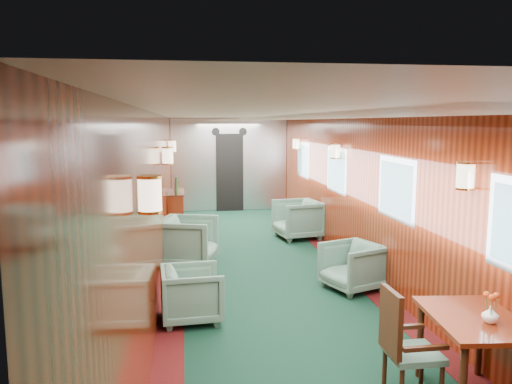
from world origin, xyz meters
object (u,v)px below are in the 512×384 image
side_chair (403,341)px  credenza (176,214)px  armchair_left_far (188,241)px  armchair_left_near (192,294)px  dining_table (474,330)px  armchair_right_far (297,219)px  armchair_right_near (352,266)px

side_chair → credenza: (-1.92, 6.29, -0.05)m
credenza → armchair_left_far: (0.22, -2.05, -0.08)m
armchair_left_near → dining_table: bearing=-136.4°
side_chair → armchair_right_far: 5.87m
armchair_left_far → side_chair: bearing=-142.1°
armchair_left_far → armchair_right_far: size_ratio=1.03×
armchair_right_near → armchair_right_far: 3.11m
dining_table → side_chair: size_ratio=1.09×
credenza → armchair_right_far: size_ratio=1.43×
side_chair → armchair_left_near: size_ratio=1.37×
side_chair → armchair_left_far: side_chair is taller
armchair_left_far → armchair_left_near: bearing=-163.3°
dining_table → credenza: size_ratio=0.87×
credenza → armchair_left_near: (0.24, -4.33, -0.15)m
armchair_left_far → armchair_right_near: bearing=-108.0°
side_chair → armchair_left_far: size_ratio=1.10×
armchair_right_far → credenza: bearing=-110.6°
armchair_left_far → armchair_right_near: 2.68m
side_chair → armchair_left_far: (-1.70, 4.24, -0.12)m
dining_table → side_chair: 0.58m
armchair_left_near → armchair_right_far: (2.14, 3.89, 0.07)m
dining_table → armchair_left_far: 4.89m
side_chair → armchair_right_far: bearing=85.4°
dining_table → side_chair: side_chair is taller
armchair_left_far → credenza: bearing=22.1°
dining_table → armchair_left_near: dining_table is taller
credenza → armchair_right_near: 4.31m
dining_table → armchair_left_far: (-2.26, 4.33, -0.22)m
armchair_right_near → side_chair: bearing=-31.6°
armchair_left_near → armchair_right_near: size_ratio=0.97×
dining_table → armchair_right_near: dining_table is taller
armchair_left_near → armchair_left_far: bearing=-3.4°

